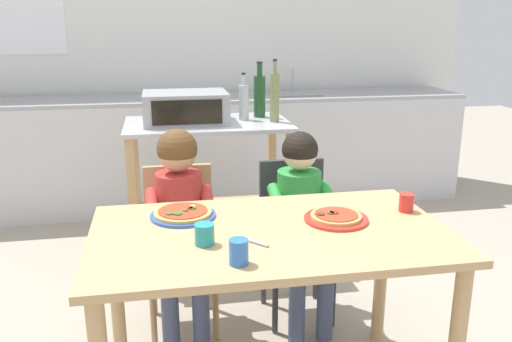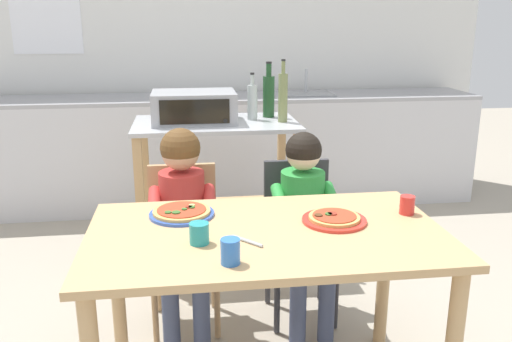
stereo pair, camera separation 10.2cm
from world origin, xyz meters
The scene contains 19 objects.
ground_plane centered at (0.00, 1.16, 0.00)m, with size 11.55×11.55×0.00m, color #A89E8C.
back_wall_tiled centered at (0.00, 2.95, 1.35)m, with size 4.77×0.14×2.70m.
kitchen_counter centered at (0.00, 2.54, 0.46)m, with size 4.29×0.60×1.12m.
kitchen_island_cart centered at (-0.10, 1.40, 0.61)m, with size 1.01×0.60×0.92m.
toaster_oven centered at (-0.23, 1.41, 1.01)m, with size 0.51×0.37×0.19m.
bottle_squat_spirits centered at (0.13, 1.44, 1.03)m, with size 0.06×0.06×0.29m.
bottle_dark_olive_oil centered at (0.31, 1.34, 1.07)m, with size 0.06×0.06×0.38m.
bottle_slim_sauce centered at (0.25, 1.53, 1.06)m, with size 0.08×0.08×0.35m.
dining_table centered at (0.00, 0.00, 0.65)m, with size 1.35×0.79×0.76m.
dining_chair_left centered at (-0.32, 0.68, 0.48)m, with size 0.36×0.36×0.81m.
dining_chair_right centered at (0.28, 0.69, 0.48)m, with size 0.36×0.36×0.81m.
child_in_red_shirt centered at (-0.32, 0.56, 0.66)m, with size 0.32×0.42×1.02m.
child_in_green_shirt centered at (0.28, 0.56, 0.63)m, with size 0.32×0.42×0.98m.
pizza_plate_blue_rimmed centered at (-0.32, 0.20, 0.77)m, with size 0.26×0.26×0.03m.
pizza_plate_red_rimmed centered at (0.28, 0.05, 0.77)m, with size 0.25×0.25×0.03m.
drinking_cup_teal centered at (-0.26, -0.09, 0.80)m, with size 0.07×0.07×0.08m, color teal.
drinking_cup_red centered at (0.60, 0.10, 0.80)m, with size 0.06×0.06×0.08m, color red.
drinking_cup_blue centered at (-0.16, -0.27, 0.80)m, with size 0.06×0.06×0.09m, color blue.
serving_spoon centered at (-0.09, -0.10, 0.76)m, with size 0.01×0.01×0.14m, color #B7BABF.
Camera 2 is at (-0.29, -1.86, 1.53)m, focal length 37.49 mm.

